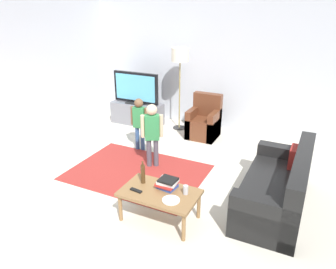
{
  "coord_description": "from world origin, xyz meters",
  "views": [
    {
      "loc": [
        2.17,
        -3.84,
        2.71
      ],
      "look_at": [
        0.0,
        0.6,
        0.65
      ],
      "focal_mm": 34.91,
      "sensor_mm": 36.0,
      "label": 1
    }
  ],
  "objects_px": {
    "floor_lamp": "(180,59)",
    "plate": "(171,200)",
    "couch": "(280,190)",
    "tv_stand": "(137,114)",
    "tv": "(136,88)",
    "coffee_table": "(160,195)",
    "child_center": "(152,130)",
    "child_near_tv": "(139,120)",
    "armchair": "(204,123)",
    "tv_remote": "(136,190)",
    "book_stack": "(167,183)",
    "soda_can": "(186,190)",
    "bottle": "(143,174)"
  },
  "relations": [
    {
      "from": "tv_stand",
      "to": "tv",
      "type": "relative_size",
      "value": 1.09
    },
    {
      "from": "couch",
      "to": "armchair",
      "type": "relative_size",
      "value": 2.0
    },
    {
      "from": "tv_stand",
      "to": "tv",
      "type": "xyz_separation_m",
      "value": [
        -0.0,
        -0.02,
        0.6
      ]
    },
    {
      "from": "floor_lamp",
      "to": "bottle",
      "type": "relative_size",
      "value": 5.5
    },
    {
      "from": "tv_remote",
      "to": "soda_can",
      "type": "height_order",
      "value": "soda_can"
    },
    {
      "from": "book_stack",
      "to": "child_center",
      "type": "bearing_deg",
      "value": 126.44
    },
    {
      "from": "child_near_tv",
      "to": "plate",
      "type": "bearing_deg",
      "value": -50.37
    },
    {
      "from": "coffee_table",
      "to": "plate",
      "type": "xyz_separation_m",
      "value": [
        0.22,
        -0.12,
        0.06
      ]
    },
    {
      "from": "child_near_tv",
      "to": "couch",
      "type": "bearing_deg",
      "value": -16.86
    },
    {
      "from": "child_near_tv",
      "to": "child_center",
      "type": "height_order",
      "value": "child_center"
    },
    {
      "from": "armchair",
      "to": "soda_can",
      "type": "xyz_separation_m",
      "value": [
        0.78,
        -2.83,
        0.18
      ]
    },
    {
      "from": "couch",
      "to": "tv_remote",
      "type": "relative_size",
      "value": 10.59
    },
    {
      "from": "soda_can",
      "to": "floor_lamp",
      "type": "bearing_deg",
      "value": 115.51
    },
    {
      "from": "coffee_table",
      "to": "floor_lamp",
      "type": "bearing_deg",
      "value": 109.76
    },
    {
      "from": "couch",
      "to": "floor_lamp",
      "type": "xyz_separation_m",
      "value": [
        -2.5,
        2.18,
        1.25
      ]
    },
    {
      "from": "armchair",
      "to": "soda_can",
      "type": "distance_m",
      "value": 2.94
    },
    {
      "from": "tv_stand",
      "to": "child_center",
      "type": "relative_size",
      "value": 1.07
    },
    {
      "from": "floor_lamp",
      "to": "bottle",
      "type": "xyz_separation_m",
      "value": [
        0.82,
        -3.02,
        -0.99
      ]
    },
    {
      "from": "child_center",
      "to": "book_stack",
      "type": "xyz_separation_m",
      "value": [
        0.85,
        -1.15,
        -0.18
      ]
    },
    {
      "from": "book_stack",
      "to": "plate",
      "type": "distance_m",
      "value": 0.31
    },
    {
      "from": "coffee_table",
      "to": "plate",
      "type": "distance_m",
      "value": 0.26
    },
    {
      "from": "tv",
      "to": "plate",
      "type": "distance_m",
      "value": 3.88
    },
    {
      "from": "soda_can",
      "to": "book_stack",
      "type": "bearing_deg",
      "value": 174.67
    },
    {
      "from": "child_near_tv",
      "to": "soda_can",
      "type": "relative_size",
      "value": 8.52
    },
    {
      "from": "tv_stand",
      "to": "couch",
      "type": "bearing_deg",
      "value": -30.09
    },
    {
      "from": "floor_lamp",
      "to": "plate",
      "type": "height_order",
      "value": "floor_lamp"
    },
    {
      "from": "child_center",
      "to": "tv_remote",
      "type": "bearing_deg",
      "value": -69.61
    },
    {
      "from": "tv",
      "to": "couch",
      "type": "height_order",
      "value": "tv"
    },
    {
      "from": "floor_lamp",
      "to": "plate",
      "type": "relative_size",
      "value": 8.09
    },
    {
      "from": "couch",
      "to": "tv",
      "type": "bearing_deg",
      "value": 150.17
    },
    {
      "from": "floor_lamp",
      "to": "plate",
      "type": "distance_m",
      "value": 3.68
    },
    {
      "from": "armchair",
      "to": "bottle",
      "type": "xyz_separation_m",
      "value": [
        0.16,
        -2.83,
        0.26
      ]
    },
    {
      "from": "armchair",
      "to": "floor_lamp",
      "type": "relative_size",
      "value": 0.51
    },
    {
      "from": "tv",
      "to": "coffee_table",
      "type": "xyz_separation_m",
      "value": [
        2.12,
        -2.94,
        -0.48
      ]
    },
    {
      "from": "armchair",
      "to": "book_stack",
      "type": "distance_m",
      "value": 2.85
    },
    {
      "from": "floor_lamp",
      "to": "tv_remote",
      "type": "bearing_deg",
      "value": -75.45
    },
    {
      "from": "couch",
      "to": "tv_remote",
      "type": "xyz_separation_m",
      "value": [
        -1.66,
        -1.06,
        0.14
      ]
    },
    {
      "from": "floor_lamp",
      "to": "coffee_table",
      "type": "bearing_deg",
      "value": -70.24
    },
    {
      "from": "tv_stand",
      "to": "couch",
      "type": "height_order",
      "value": "couch"
    },
    {
      "from": "floor_lamp",
      "to": "coffee_table",
      "type": "relative_size",
      "value": 1.78
    },
    {
      "from": "floor_lamp",
      "to": "child_near_tv",
      "type": "height_order",
      "value": "floor_lamp"
    },
    {
      "from": "child_near_tv",
      "to": "plate",
      "type": "distance_m",
      "value": 2.45
    },
    {
      "from": "child_center",
      "to": "coffee_table",
      "type": "distance_m",
      "value": 1.53
    },
    {
      "from": "tv_remote",
      "to": "plate",
      "type": "bearing_deg",
      "value": 6.31
    },
    {
      "from": "soda_can",
      "to": "armchair",
      "type": "bearing_deg",
      "value": 105.39
    },
    {
      "from": "coffee_table",
      "to": "tv_stand",
      "type": "bearing_deg",
      "value": 125.56
    },
    {
      "from": "tv_stand",
      "to": "plate",
      "type": "bearing_deg",
      "value": -52.82
    },
    {
      "from": "tv",
      "to": "armchair",
      "type": "bearing_deg",
      "value": -0.64
    },
    {
      "from": "coffee_table",
      "to": "book_stack",
      "type": "distance_m",
      "value": 0.18
    },
    {
      "from": "child_near_tv",
      "to": "coffee_table",
      "type": "xyz_separation_m",
      "value": [
        1.34,
        -1.76,
        -0.24
      ]
    }
  ]
}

